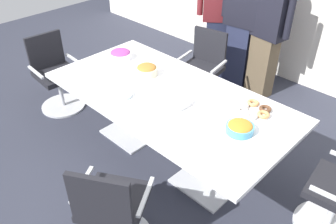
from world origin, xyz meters
TOP-DOWN VIEW (x-y plane):
  - ground_plane at (0.00, 0.00)m, footprint 10.00×10.00m
  - conference_table at (0.00, 0.00)m, footprint 2.40×1.20m
  - office_chair_1 at (-0.44, 1.07)m, footprint 0.62×0.62m
  - office_chair_2 at (-1.65, -0.27)m, footprint 0.57×0.57m
  - office_chair_3 at (0.46, -1.06)m, footprint 0.74×0.74m
  - person_standing_0 at (-0.74, 1.74)m, footprint 0.52×0.45m
  - person_standing_1 at (-0.38, 1.73)m, footprint 0.62×0.27m
  - person_standing_2 at (-0.01, 1.74)m, footprint 0.62×0.28m
  - snack_bowl_candy_mix at (-0.91, 0.17)m, footprint 0.25×0.25m
  - snack_bowl_chips_orange at (0.80, 0.00)m, footprint 0.22×0.22m
  - snack_bowl_pretzels at (-0.42, 0.12)m, footprint 0.22×0.22m
  - donut_platter at (0.73, 0.31)m, footprint 0.31×0.30m
  - plate_stack at (-0.31, -0.33)m, footprint 0.24×0.24m
  - napkin_pile at (0.20, -0.06)m, footprint 0.17×0.17m

SIDE VIEW (x-z plane):
  - ground_plane at x=0.00m, z-range -0.01..0.00m
  - office_chair_1 at x=-0.44m, z-range -0.05..0.86m
  - office_chair_2 at x=-1.65m, z-range -0.05..0.86m
  - office_chair_3 at x=0.46m, z-range -0.05..0.86m
  - conference_table at x=0.00m, z-range 0.25..1.00m
  - plate_stack at x=-0.31m, z-range 0.75..0.78m
  - donut_platter at x=0.73m, z-range 0.75..0.79m
  - napkin_pile at x=0.20m, z-range 0.75..0.83m
  - snack_bowl_chips_orange at x=0.80m, z-range 0.75..0.84m
  - snack_bowl_candy_mix at x=-0.91m, z-range 0.75..0.85m
  - snack_bowl_pretzels at x=-0.42m, z-range 0.75..0.87m
  - person_standing_2 at x=-0.01m, z-range 0.03..1.72m
  - person_standing_0 at x=-0.74m, z-range 0.04..1.77m
  - person_standing_1 at x=-0.38m, z-range 0.04..1.83m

